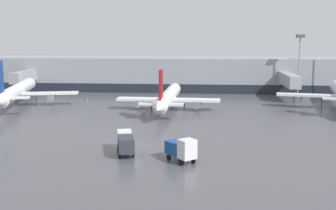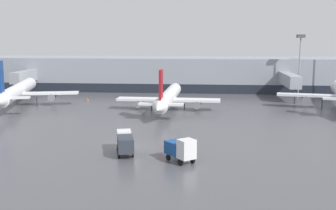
{
  "view_description": "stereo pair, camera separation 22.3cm",
  "coord_description": "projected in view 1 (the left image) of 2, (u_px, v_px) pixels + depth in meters",
  "views": [
    {
      "loc": [
        9.73,
        -55.28,
        14.88
      ],
      "look_at": [
        3.67,
        16.71,
        3.0
      ],
      "focal_mm": 45.0,
      "sensor_mm": 36.0,
      "label": 1
    },
    {
      "loc": [
        9.95,
        -55.26,
        14.88
      ],
      "look_at": [
        3.67,
        16.71,
        3.0
      ],
      "focal_mm": 45.0,
      "sensor_mm": 36.0,
      "label": 2
    }
  ],
  "objects": [
    {
      "name": "service_truck_1",
      "position": [
        181.0,
        149.0,
        50.05
      ],
      "size": [
        4.07,
        4.49,
        2.99
      ],
      "rotation": [
        0.0,
        0.0,
        5.37
      ],
      "color": "#19478C",
      "rests_on": "ground_plane"
    },
    {
      "name": "traffic_cone_0",
      "position": [
        87.0,
        99.0,
        97.29
      ],
      "size": [
        0.41,
        0.41,
        0.8
      ],
      "color": "orange",
      "rests_on": "ground_plane"
    },
    {
      "name": "parked_jet_0",
      "position": [
        168.0,
        97.0,
        85.08
      ],
      "size": [
        21.09,
        32.12,
        9.04
      ],
      "rotation": [
        0.0,
        0.0,
        1.54
      ],
      "color": "white",
      "rests_on": "ground_plane"
    },
    {
      "name": "service_truck_0",
      "position": [
        125.0,
        142.0,
        53.52
      ],
      "size": [
        3.21,
        6.05,
        2.64
      ],
      "rotation": [
        0.0,
        0.0,
        1.82
      ],
      "color": "#2D333D",
      "rests_on": "ground_plane"
    },
    {
      "name": "parked_jet_2",
      "position": [
        17.0,
        91.0,
        89.72
      ],
      "size": [
        25.63,
        35.31,
        10.42
      ],
      "rotation": [
        0.0,
        0.0,
        1.79
      ],
      "color": "white",
      "rests_on": "ground_plane"
    },
    {
      "name": "ground_plane",
      "position": [
        131.0,
        146.0,
        57.57
      ],
      "size": [
        320.0,
        320.0,
        0.0
      ],
      "primitive_type": "plane",
      "color": "#4C4C51"
    },
    {
      "name": "terminal_building",
      "position": [
        169.0,
        74.0,
        117.67
      ],
      "size": [
        160.0,
        31.21,
        9.0
      ],
      "color": "gray",
      "rests_on": "ground_plane"
    },
    {
      "name": "apron_light_mast_1",
      "position": [
        300.0,
        47.0,
        102.28
      ],
      "size": [
        1.8,
        1.8,
        15.24
      ],
      "color": "gray",
      "rests_on": "ground_plane"
    }
  ]
}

